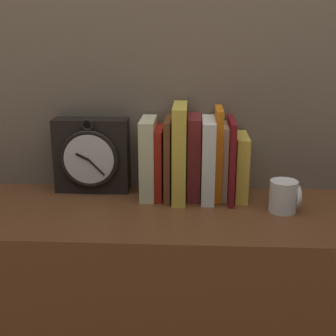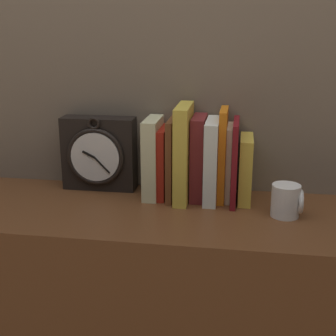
{
  "view_description": "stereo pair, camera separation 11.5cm",
  "coord_description": "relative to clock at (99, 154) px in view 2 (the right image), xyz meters",
  "views": [
    {
      "loc": [
        0.06,
        -1.1,
        1.4
      ],
      "look_at": [
        0.0,
        0.0,
        1.06
      ],
      "focal_mm": 50.0,
      "sensor_mm": 36.0,
      "label": 1
    },
    {
      "loc": [
        0.17,
        -1.09,
        1.4
      ],
      "look_at": [
        0.0,
        0.0,
        1.06
      ],
      "focal_mm": 50.0,
      "sensor_mm": 36.0,
      "label": 2
    }
  ],
  "objects": [
    {
      "name": "book_slot8_maroon",
      "position": [
        0.38,
        -0.04,
        0.01
      ],
      "size": [
        0.01,
        0.16,
        0.22
      ],
      "color": "maroon",
      "rests_on": "bookshelf"
    },
    {
      "name": "book_slot1_red",
      "position": [
        0.19,
        -0.03,
        -0.01
      ],
      "size": [
        0.02,
        0.13,
        0.19
      ],
      "color": "#AE2316",
      "rests_on": "bookshelf"
    },
    {
      "name": "book_slot7_cream",
      "position": [
        0.37,
        -0.02,
        -0.0
      ],
      "size": [
        0.01,
        0.12,
        0.2
      ],
      "color": "beige",
      "rests_on": "bookshelf"
    },
    {
      "name": "book_slot3_yellow",
      "position": [
        0.25,
        -0.04,
        0.02
      ],
      "size": [
        0.04,
        0.16,
        0.25
      ],
      "color": "gold",
      "rests_on": "bookshelf"
    },
    {
      "name": "wall_back",
      "position": [
        0.22,
        0.07,
        0.25
      ],
      "size": [
        6.0,
        0.05,
        2.6
      ],
      "color": "#756656",
      "rests_on": "ground_plane"
    },
    {
      "name": "book_slot5_white",
      "position": [
        0.32,
        -0.04,
        0.0
      ],
      "size": [
        0.03,
        0.15,
        0.22
      ],
      "color": "white",
      "rests_on": "bookshelf"
    },
    {
      "name": "book_slot0_cream",
      "position": [
        0.16,
        -0.03,
        0.0
      ],
      "size": [
        0.04,
        0.13,
        0.21
      ],
      "color": "beige",
      "rests_on": "bookshelf"
    },
    {
      "name": "mug",
      "position": [
        0.51,
        -0.13,
        -0.06
      ],
      "size": [
        0.08,
        0.07,
        0.08
      ],
      "color": "white",
      "rests_on": "bookshelf"
    },
    {
      "name": "clock",
      "position": [
        0.0,
        0.0,
        0.0
      ],
      "size": [
        0.21,
        0.08,
        0.21
      ],
      "color": "black",
      "rests_on": "bookshelf"
    },
    {
      "name": "book_slot4_maroon",
      "position": [
        0.28,
        -0.03,
        0.01
      ],
      "size": [
        0.03,
        0.13,
        0.22
      ],
      "color": "maroon",
      "rests_on": "bookshelf"
    },
    {
      "name": "book_slot9_yellow",
      "position": [
        0.41,
        -0.03,
        -0.02
      ],
      "size": [
        0.03,
        0.13,
        0.17
      ],
      "color": "gold",
      "rests_on": "bookshelf"
    },
    {
      "name": "book_slot6_orange",
      "position": [
        0.35,
        -0.02,
        0.02
      ],
      "size": [
        0.02,
        0.12,
        0.24
      ],
      "color": "orange",
      "rests_on": "bookshelf"
    },
    {
      "name": "book_slot2_brown",
      "position": [
        0.22,
        -0.03,
        0.01
      ],
      "size": [
        0.02,
        0.14,
        0.22
      ],
      "color": "brown",
      "rests_on": "bookshelf"
    }
  ]
}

